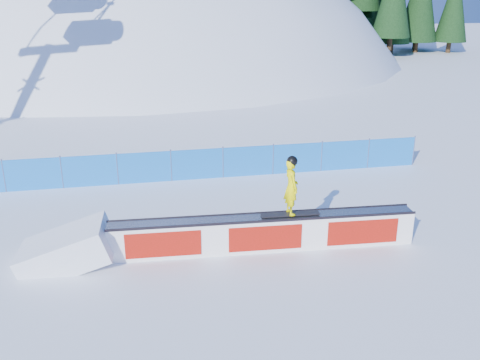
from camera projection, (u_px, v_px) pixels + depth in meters
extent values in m
plane|color=white|center=(150.00, 234.00, 16.19)|extent=(160.00, 160.00, 0.00)
sphere|color=white|center=(146.00, 217.00, 61.09)|extent=(64.00, 64.00, 64.00)
cylinder|color=#342314|center=(367.00, 15.00, 54.28)|extent=(0.50, 0.50, 1.40)
cylinder|color=#342314|center=(352.00, 23.00, 60.91)|extent=(0.50, 0.50, 1.40)
cylinder|color=#342314|center=(393.00, 49.00, 56.76)|extent=(0.50, 0.50, 1.40)
cylinder|color=#342314|center=(397.00, 47.00, 57.92)|extent=(0.50, 0.50, 1.40)
cone|color=black|center=(401.00, 5.00, 56.40)|extent=(3.35, 3.35, 7.62)
cylinder|color=#342314|center=(394.00, 44.00, 61.44)|extent=(0.50, 0.50, 1.40)
cone|color=black|center=(398.00, 1.00, 59.83)|extent=(3.56, 3.56, 8.10)
cylinder|color=#342314|center=(412.00, 44.00, 60.98)|extent=(0.50, 0.50, 1.40)
cylinder|color=#342314|center=(412.00, 43.00, 62.23)|extent=(0.50, 0.50, 1.40)
cone|color=black|center=(416.00, 6.00, 60.82)|extent=(3.04, 3.04, 6.90)
cylinder|color=#342314|center=(459.00, 48.00, 57.63)|extent=(0.50, 0.50, 1.40)
cone|color=black|center=(466.00, 0.00, 55.93)|extent=(3.79, 3.79, 8.62)
cube|color=blue|center=(145.00, 168.00, 20.13)|extent=(22.00, 0.03, 1.20)
cylinder|color=#444F7B|center=(4.00, 175.00, 19.21)|extent=(0.05, 0.05, 1.30)
cylinder|color=#444F7B|center=(62.00, 171.00, 19.57)|extent=(0.05, 0.05, 1.30)
cylinder|color=#444F7B|center=(117.00, 168.00, 19.93)|extent=(0.05, 0.05, 1.30)
cylinder|color=#444F7B|center=(171.00, 165.00, 20.29)|extent=(0.05, 0.05, 1.30)
cylinder|color=#444F7B|center=(223.00, 162.00, 20.65)|extent=(0.05, 0.05, 1.30)
cylinder|color=#444F7B|center=(273.00, 159.00, 21.02)|extent=(0.05, 0.05, 1.30)
cylinder|color=#444F7B|center=(322.00, 156.00, 21.38)|extent=(0.05, 0.05, 1.30)
cylinder|color=#444F7B|center=(368.00, 153.00, 21.74)|extent=(0.05, 0.05, 1.30)
cylinder|color=#444F7B|center=(414.00, 150.00, 22.10)|extent=(0.05, 0.05, 1.30)
cube|color=white|center=(264.00, 234.00, 15.07)|extent=(8.67, 1.02, 0.97)
cube|color=#92959F|center=(264.00, 217.00, 14.89)|extent=(8.59, 1.04, 0.04)
cube|color=black|center=(266.00, 221.00, 14.62)|extent=(8.64, 0.51, 0.06)
cube|color=black|center=(262.00, 213.00, 15.16)|extent=(8.64, 0.51, 0.06)
cube|color=red|center=(265.00, 238.00, 14.81)|extent=(8.21, 0.48, 0.73)
cube|color=red|center=(262.00, 230.00, 15.33)|extent=(8.21, 0.48, 0.73)
cube|color=black|center=(290.00, 214.00, 14.97)|extent=(1.66, 0.39, 0.03)
imported|color=#FFF300|center=(291.00, 187.00, 14.69)|extent=(0.44, 0.62, 1.60)
sphere|color=black|center=(292.00, 161.00, 14.43)|extent=(0.30, 0.30, 0.30)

